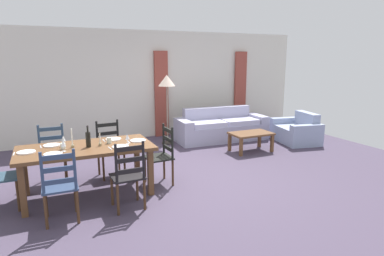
{
  "coord_description": "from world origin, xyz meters",
  "views": [
    {
      "loc": [
        -2.07,
        -4.91,
        2.01
      ],
      "look_at": [
        0.4,
        0.5,
        0.75
      ],
      "focal_mm": 30.79,
      "sensor_mm": 36.0,
      "label": 1
    }
  ],
  "objects_px": {
    "wine_glass_far_left": "(63,139)",
    "wine_glass_near_left": "(63,144)",
    "dining_chair_head_east": "(161,155)",
    "standing_lamp": "(167,85)",
    "wine_glass_near_right": "(127,137)",
    "dining_chair_far_left": "(53,155)",
    "dining_table": "(86,152)",
    "armchair_upholstered": "(298,132)",
    "coffee_cup_secondary": "(63,146)",
    "coffee_table": "(251,136)",
    "couch": "(221,128)",
    "dining_chair_far_right": "(110,149)",
    "wine_bottle": "(88,139)",
    "dining_chair_near_left": "(60,186)",
    "dining_chair_near_right": "(128,176)",
    "coffee_cup_primary": "(109,140)"
  },
  "relations": [
    {
      "from": "dining_chair_head_east",
      "to": "couch",
      "type": "height_order",
      "value": "dining_chair_head_east"
    },
    {
      "from": "wine_bottle",
      "to": "wine_glass_near_left",
      "type": "relative_size",
      "value": 1.96
    },
    {
      "from": "dining_table",
      "to": "dining_chair_far_left",
      "type": "relative_size",
      "value": 1.98
    },
    {
      "from": "dining_chair_head_east",
      "to": "standing_lamp",
      "type": "distance_m",
      "value": 2.75
    },
    {
      "from": "dining_chair_far_right",
      "to": "coffee_cup_secondary",
      "type": "relative_size",
      "value": 10.67
    },
    {
      "from": "dining_chair_near_left",
      "to": "dining_chair_far_left",
      "type": "xyz_separation_m",
      "value": [
        -0.03,
        1.5,
        0.0
      ]
    },
    {
      "from": "coffee_cup_primary",
      "to": "armchair_upholstered",
      "type": "bearing_deg",
      "value": 13.82
    },
    {
      "from": "wine_glass_near_left",
      "to": "couch",
      "type": "height_order",
      "value": "wine_glass_near_left"
    },
    {
      "from": "coffee_cup_secondary",
      "to": "dining_chair_far_left",
      "type": "bearing_deg",
      "value": 99.85
    },
    {
      "from": "dining_table",
      "to": "armchair_upholstered",
      "type": "relative_size",
      "value": 1.47
    },
    {
      "from": "coffee_cup_secondary",
      "to": "coffee_table",
      "type": "distance_m",
      "value": 4.03
    },
    {
      "from": "dining_chair_far_left",
      "to": "wine_glass_near_left",
      "type": "relative_size",
      "value": 5.96
    },
    {
      "from": "wine_glass_far_left",
      "to": "wine_glass_near_right",
      "type": "bearing_deg",
      "value": -17.57
    },
    {
      "from": "dining_chair_near_left",
      "to": "wine_glass_near_left",
      "type": "height_order",
      "value": "dining_chair_near_left"
    },
    {
      "from": "wine_glass_near_left",
      "to": "standing_lamp",
      "type": "relative_size",
      "value": 0.1
    },
    {
      "from": "wine_glass_near_right",
      "to": "coffee_table",
      "type": "relative_size",
      "value": 0.18
    },
    {
      "from": "wine_glass_far_left",
      "to": "dining_chair_far_left",
      "type": "bearing_deg",
      "value": 104.21
    },
    {
      "from": "dining_table",
      "to": "standing_lamp",
      "type": "distance_m",
      "value": 3.29
    },
    {
      "from": "dining_chair_head_east",
      "to": "wine_glass_near_left",
      "type": "relative_size",
      "value": 5.96
    },
    {
      "from": "dining_chair_near_left",
      "to": "dining_chair_far_right",
      "type": "relative_size",
      "value": 1.0
    },
    {
      "from": "wine_bottle",
      "to": "wine_glass_near_left",
      "type": "height_order",
      "value": "wine_bottle"
    },
    {
      "from": "dining_chair_far_left",
      "to": "wine_glass_far_left",
      "type": "height_order",
      "value": "dining_chair_far_left"
    },
    {
      "from": "wine_glass_far_left",
      "to": "dining_chair_head_east",
      "type": "bearing_deg",
      "value": -6.47
    },
    {
      "from": "couch",
      "to": "armchair_upholstered",
      "type": "xyz_separation_m",
      "value": [
        1.61,
        -0.98,
        -0.04
      ]
    },
    {
      "from": "dining_table",
      "to": "coffee_cup_secondary",
      "type": "distance_m",
      "value": 0.34
    },
    {
      "from": "couch",
      "to": "standing_lamp",
      "type": "relative_size",
      "value": 1.41
    },
    {
      "from": "coffee_cup_primary",
      "to": "coffee_table",
      "type": "bearing_deg",
      "value": 16.16
    },
    {
      "from": "dining_chair_head_east",
      "to": "armchair_upholstered",
      "type": "relative_size",
      "value": 0.74
    },
    {
      "from": "coffee_table",
      "to": "wine_glass_near_right",
      "type": "bearing_deg",
      "value": -159.69
    },
    {
      "from": "armchair_upholstered",
      "to": "coffee_cup_secondary",
      "type": "bearing_deg",
      "value": -167.15
    },
    {
      "from": "wine_glass_far_left",
      "to": "standing_lamp",
      "type": "height_order",
      "value": "standing_lamp"
    },
    {
      "from": "standing_lamp",
      "to": "dining_table",
      "type": "bearing_deg",
      "value": -132.0
    },
    {
      "from": "couch",
      "to": "armchair_upholstered",
      "type": "distance_m",
      "value": 1.89
    },
    {
      "from": "dining_chair_near_left",
      "to": "coffee_cup_secondary",
      "type": "xyz_separation_m",
      "value": [
        0.1,
        0.72,
        0.32
      ]
    },
    {
      "from": "dining_chair_near_left",
      "to": "dining_chair_far_right",
      "type": "xyz_separation_m",
      "value": [
        0.89,
        1.46,
        0.0
      ]
    },
    {
      "from": "armchair_upholstered",
      "to": "dining_table",
      "type": "bearing_deg",
      "value": -166.56
    },
    {
      "from": "wine_glass_near_right",
      "to": "coffee_cup_secondary",
      "type": "bearing_deg",
      "value": 173.19
    },
    {
      "from": "coffee_table",
      "to": "dining_chair_far_left",
      "type": "bearing_deg",
      "value": -176.86
    },
    {
      "from": "dining_chair_near_right",
      "to": "dining_table",
      "type": "bearing_deg",
      "value": 121.28
    },
    {
      "from": "wine_glass_far_left",
      "to": "couch",
      "type": "bearing_deg",
      "value": 28.35
    },
    {
      "from": "couch",
      "to": "coffee_table",
      "type": "xyz_separation_m",
      "value": [
        0.08,
        -1.22,
        0.06
      ]
    },
    {
      "from": "armchair_upholstered",
      "to": "dining_chair_head_east",
      "type": "bearing_deg",
      "value": -162.73
    },
    {
      "from": "wine_glass_far_left",
      "to": "wine_glass_near_left",
      "type": "bearing_deg",
      "value": -93.56
    },
    {
      "from": "wine_glass_near_left",
      "to": "standing_lamp",
      "type": "distance_m",
      "value": 3.57
    },
    {
      "from": "armchair_upholstered",
      "to": "coffee_table",
      "type": "bearing_deg",
      "value": -171.24
    },
    {
      "from": "wine_glass_far_left",
      "to": "armchair_upholstered",
      "type": "relative_size",
      "value": 0.12
    },
    {
      "from": "dining_chair_far_right",
      "to": "wine_glass_far_left",
      "type": "distance_m",
      "value": 1.03
    },
    {
      "from": "dining_chair_near_right",
      "to": "dining_chair_far_right",
      "type": "height_order",
      "value": "same"
    },
    {
      "from": "dining_chair_far_left",
      "to": "dining_chair_far_right",
      "type": "relative_size",
      "value": 1.0
    },
    {
      "from": "armchair_upholstered",
      "to": "wine_glass_near_left",
      "type": "bearing_deg",
      "value": -165.82
    }
  ]
}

